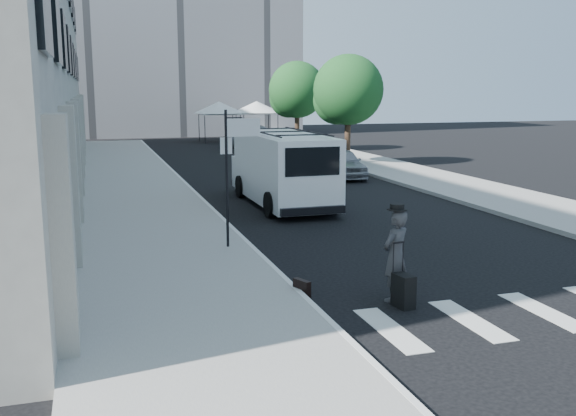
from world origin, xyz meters
TOP-DOWN VIEW (x-y plane):
  - ground at (0.00, 0.00)m, footprint 120.00×120.00m
  - sidewalk_left at (-4.25, 16.00)m, footprint 4.50×48.00m
  - sidewalk_right at (9.00, 20.00)m, footprint 4.00×56.00m
  - sign_pole at (-2.36, 3.20)m, footprint 1.03×0.07m
  - tree_near at (7.50, 20.15)m, footprint 3.80×3.83m
  - tree_far at (7.50, 29.15)m, footprint 3.80×3.83m
  - tent_left at (4.00, 38.00)m, footprint 4.00×4.00m
  - tent_right at (7.20, 38.50)m, footprint 4.00×4.00m
  - businessman at (-0.23, -1.58)m, footprint 0.80×0.71m
  - briefcase at (-1.90, -0.77)m, footprint 0.28×0.45m
  - suitcase at (-0.24, -2.00)m, footprint 0.35×0.49m
  - cargo_van at (0.74, 9.51)m, footprint 2.49×6.92m
  - parked_car_a at (5.47, 15.61)m, footprint 1.96×4.24m
  - parked_car_b at (5.00, 22.08)m, footprint 2.28×5.12m
  - parked_car_c at (5.00, 30.56)m, footprint 3.06×6.15m

SIDE VIEW (x-z plane):
  - ground at x=0.00m, z-range 0.00..0.00m
  - sidewalk_left at x=-4.25m, z-range 0.00..0.15m
  - sidewalk_right at x=9.00m, z-range 0.00..0.15m
  - briefcase at x=-1.90m, z-range 0.00..0.34m
  - suitcase at x=-0.24m, z-range -0.29..0.96m
  - parked_car_a at x=5.47m, z-range 0.00..1.40m
  - parked_car_b at x=5.00m, z-range 0.00..1.63m
  - parked_car_c at x=5.00m, z-range 0.00..1.72m
  - businessman at x=-0.23m, z-range 0.00..1.84m
  - cargo_van at x=0.74m, z-range 0.04..2.61m
  - sign_pole at x=-2.36m, z-range 0.90..4.40m
  - tent_left at x=4.00m, z-range 1.11..4.31m
  - tent_right at x=7.20m, z-range 1.11..4.31m
  - tree_near at x=7.50m, z-range 0.96..6.99m
  - tree_far at x=7.50m, z-range 0.96..6.99m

